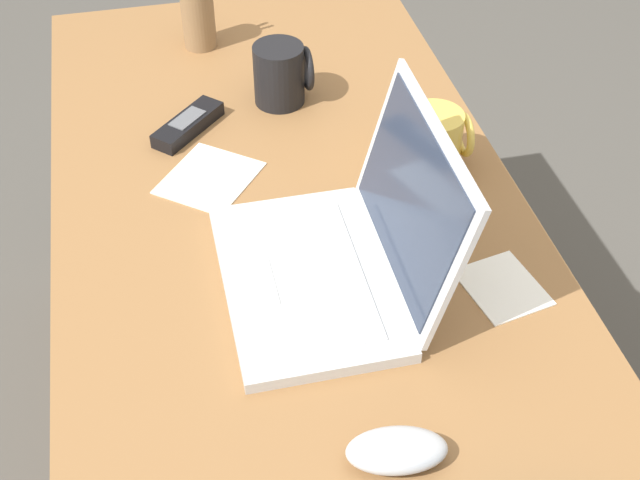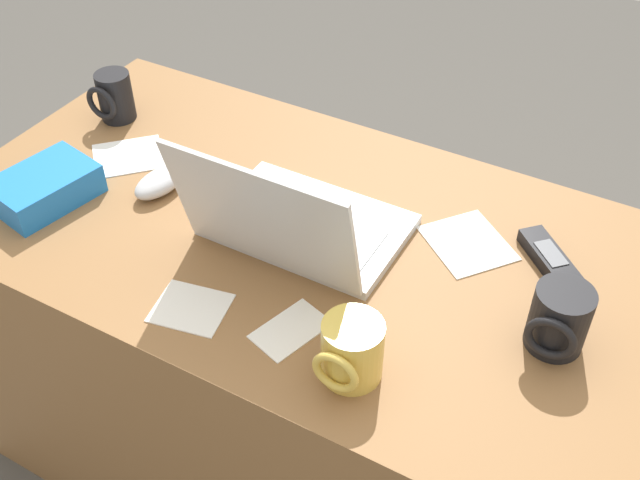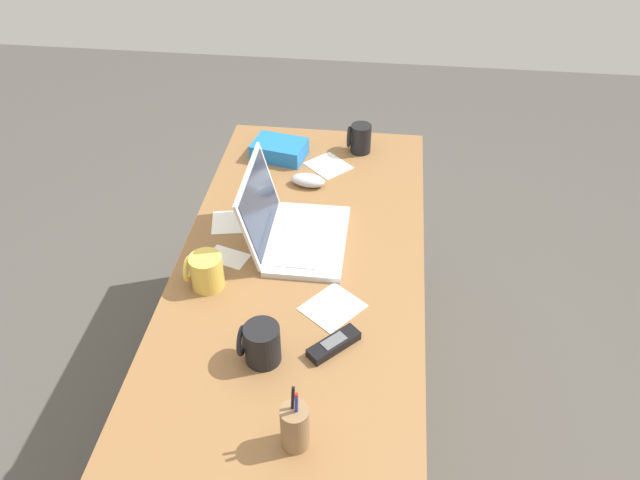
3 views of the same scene
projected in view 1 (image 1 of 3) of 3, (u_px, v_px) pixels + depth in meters
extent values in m
cube|color=olive|center=(303.00, 390.00, 1.49)|extent=(1.52, 0.70, 0.71)
cube|color=silver|center=(306.00, 279.00, 1.17)|extent=(0.33, 0.22, 0.02)
cube|color=silver|center=(320.00, 272.00, 1.17)|extent=(0.27, 0.11, 0.00)
cube|color=silver|center=(256.00, 282.00, 1.15)|extent=(0.09, 0.05, 0.00)
cube|color=silver|center=(412.00, 198.00, 1.12)|extent=(0.32, 0.06, 0.22)
cube|color=#283347|center=(409.00, 198.00, 1.11)|extent=(0.29, 0.05, 0.19)
ellipsoid|color=silver|center=(397.00, 450.00, 0.96)|extent=(0.08, 0.12, 0.04)
cylinder|color=black|center=(279.00, 74.00, 1.48)|extent=(0.09, 0.09, 0.11)
torus|color=black|center=(307.00, 68.00, 1.48)|extent=(0.08, 0.01, 0.08)
cylinder|color=#E0BC4C|center=(433.00, 141.00, 1.34)|extent=(0.09, 0.09, 0.10)
torus|color=#E0BC4C|center=(464.00, 134.00, 1.34)|extent=(0.07, 0.01, 0.07)
cube|color=black|center=(188.00, 125.00, 1.44)|extent=(0.13, 0.13, 0.02)
cube|color=#595B60|center=(187.00, 118.00, 1.43)|extent=(0.07, 0.07, 0.00)
cylinder|color=olive|center=(198.00, 18.00, 1.61)|extent=(0.06, 0.06, 0.11)
cylinder|color=#1933B2|center=(194.00, 0.00, 1.59)|extent=(0.02, 0.01, 0.15)
cube|color=white|center=(210.00, 178.00, 1.35)|extent=(0.19, 0.19, 0.00)
cube|color=white|center=(437.00, 214.00, 1.29)|extent=(0.10, 0.13, 0.00)
cube|color=white|center=(502.00, 287.00, 1.17)|extent=(0.13, 0.12, 0.00)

